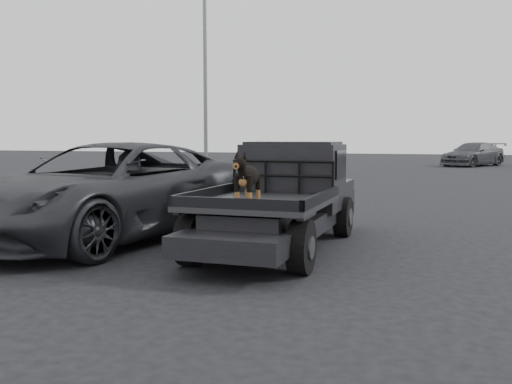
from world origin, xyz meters
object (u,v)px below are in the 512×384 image
(dog, at_px, (248,180))
(distant_car_b, at_px, (473,154))
(parked_suv, at_px, (109,190))
(flatbed_ute, at_px, (279,221))

(dog, bearing_deg, distant_car_b, 83.00)
(parked_suv, bearing_deg, distant_car_b, 85.71)
(dog, height_order, parked_suv, parked_suv)
(flatbed_ute, height_order, dog, dog)
(flatbed_ute, relative_size, dog, 7.30)
(flatbed_ute, relative_size, distant_car_b, 1.01)
(distant_car_b, bearing_deg, parked_suv, -71.58)
(flatbed_ute, bearing_deg, parked_suv, -178.84)
(parked_suv, relative_size, distant_car_b, 1.20)
(dog, relative_size, parked_suv, 0.12)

